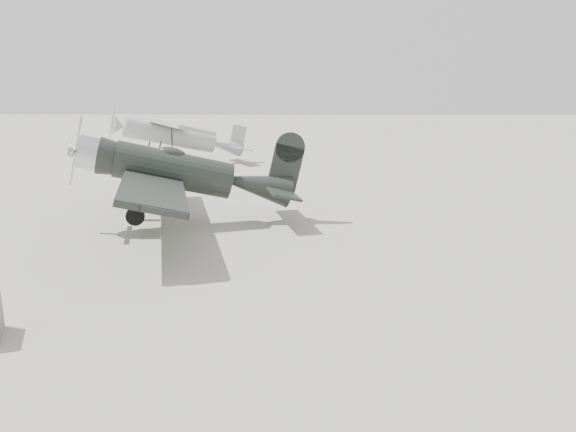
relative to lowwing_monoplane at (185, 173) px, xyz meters
name	(u,v)px	position (x,y,z in m)	size (l,w,h in m)	color
ground	(272,307)	(3.58, -7.95, -2.02)	(160.00, 160.00, 0.00)	gray
lowwing_monoplane	(185,173)	(0.00, 0.00, 0.00)	(8.59, 11.88, 3.82)	black
highwing_monoplane	(176,132)	(-3.47, 15.06, 0.18)	(9.56, 11.80, 3.52)	#A1A4A6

